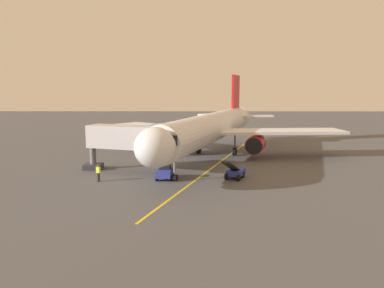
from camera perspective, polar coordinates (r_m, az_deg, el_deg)
ground_plane at (r=49.59m, az=2.00°, el=-2.31°), size 220.00×220.00×0.00m
apron_lead_in_line at (r=44.55m, az=3.21°, el=-3.52°), size 12.62×38.11×0.01m
airplane at (r=50.14m, az=2.98°, el=2.42°), size 33.09×39.31×11.50m
jet_bridge at (r=41.58m, az=-8.35°, el=0.81°), size 11.38×5.98×5.40m
ground_crew_marshaller at (r=38.65m, az=-13.99°, el=-4.24°), size 0.46×0.38×1.71m
tug_near_nose at (r=38.63m, az=-4.15°, el=-4.30°), size 1.74×2.43×1.50m
belt_loader_portside at (r=39.01m, az=6.53°, el=-4.19°), size 2.90×4.68×2.32m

